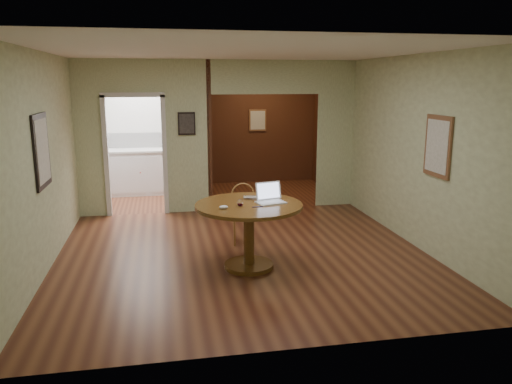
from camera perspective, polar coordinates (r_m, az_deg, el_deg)
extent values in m
plane|color=#492114|center=(6.87, -1.41, -7.23)|extent=(5.00, 5.00, 0.00)
plane|color=white|center=(6.48, -1.54, 15.85)|extent=(5.00, 5.00, 0.00)
plane|color=beige|center=(4.14, 4.11, -1.11)|extent=(5.00, 0.00, 5.00)
plane|color=beige|center=(6.62, -23.38, 3.05)|extent=(0.00, 5.00, 5.00)
plane|color=beige|center=(7.36, 18.16, 4.31)|extent=(0.00, 5.00, 5.00)
cube|color=beige|center=(9.02, -18.46, 5.69)|extent=(0.50, 2.70, 0.04)
cube|color=beige|center=(8.95, -7.89, 6.16)|extent=(0.80, 2.70, 0.04)
cube|color=beige|center=(9.49, 9.03, 6.48)|extent=(0.70, 2.70, 0.04)
plane|color=silver|center=(10.93, -12.40, 7.13)|extent=(2.70, 0.00, 2.70)
plane|color=#3D2311|center=(11.63, 0.17, 7.72)|extent=(2.70, 0.00, 2.70)
cube|color=#3D2311|center=(10.22, -6.00, 6.99)|extent=(0.08, 2.50, 2.70)
cube|color=black|center=(6.60, -23.32, 4.34)|extent=(0.03, 0.70, 0.90)
cube|color=brown|center=(6.91, 20.08, 4.92)|extent=(0.03, 0.60, 0.80)
cube|color=black|center=(8.91, -7.93, 7.75)|extent=(0.30, 0.03, 0.40)
cube|color=white|center=(11.61, 0.19, 8.21)|extent=(0.40, 0.03, 0.50)
cube|color=white|center=(10.94, -12.34, 5.82)|extent=(2.00, 0.02, 0.32)
cylinder|color=brown|center=(6.43, -0.81, -8.37)|extent=(0.63, 0.63, 0.06)
cylinder|color=brown|center=(6.31, -0.82, -5.10)|extent=(0.13, 0.13, 0.73)
cylinder|color=brown|center=(6.20, -0.84, -1.55)|extent=(1.34, 1.34, 0.04)
cylinder|color=#B06E3E|center=(7.26, -1.45, -2.86)|extent=(0.41, 0.41, 0.03)
cylinder|color=#B06E3E|center=(7.19, -2.45, -4.68)|extent=(0.02, 0.02, 0.40)
cylinder|color=#B06E3E|center=(7.20, -0.34, -4.64)|extent=(0.02, 0.02, 0.40)
cylinder|color=#B06E3E|center=(7.44, -2.51, -4.08)|extent=(0.02, 0.02, 0.40)
cylinder|color=#B06E3E|center=(7.45, -0.47, -4.04)|extent=(0.02, 0.02, 0.40)
cylinder|color=#B06E3E|center=(7.34, -2.67, -1.35)|extent=(0.02, 0.02, 0.32)
cylinder|color=#B06E3E|center=(7.36, -0.34, -1.31)|extent=(0.02, 0.02, 0.32)
torus|color=#B06E3E|center=(7.32, -1.51, -0.25)|extent=(0.34, 0.06, 0.34)
cube|color=white|center=(6.23, 1.70, -1.19)|extent=(0.39, 0.32, 0.02)
cube|color=silver|center=(6.20, 1.76, -1.18)|extent=(0.31, 0.19, 0.00)
cube|color=white|center=(6.34, 1.42, 0.17)|extent=(0.35, 0.15, 0.23)
cube|color=#969FBE|center=(6.33, 1.44, 0.15)|extent=(0.30, 0.12, 0.19)
imported|color=silver|center=(6.42, -0.03, -0.73)|extent=(0.34, 0.25, 0.02)
ellipsoid|color=white|center=(5.95, -3.72, -1.74)|extent=(0.11, 0.07, 0.05)
cylinder|color=navy|center=(6.03, 0.17, -1.71)|extent=(0.13, 0.02, 0.01)
cube|color=silver|center=(10.76, -12.22, 2.21)|extent=(2.00, 0.55, 0.90)
cube|color=silver|center=(10.68, -12.33, 4.69)|extent=(2.06, 0.60, 0.04)
sphere|color=#B20C0C|center=(10.47, -13.08, 2.16)|extent=(0.03, 0.03, 0.03)
sphere|color=#B20C0C|center=(10.47, -7.61, 2.38)|extent=(0.03, 0.03, 0.03)
ellipsoid|color=beige|center=(10.67, -8.19, 5.87)|extent=(0.43, 0.40, 0.34)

